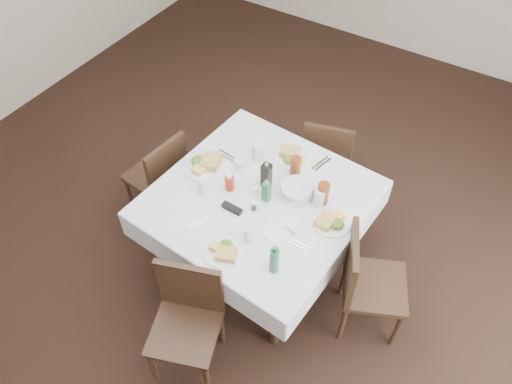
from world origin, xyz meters
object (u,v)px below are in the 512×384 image
Objects in this scene: water_w at (204,186)px; green_bottle at (274,260)px; oil_cruet_dark at (266,174)px; chair_north at (327,153)px; chair_south at (188,314)px; bread_basket at (297,191)px; water_n at (257,152)px; ketchup_bottle at (229,182)px; coffee_mug at (239,165)px; water_s at (249,235)px; dining_table at (259,204)px; chair_west at (161,173)px; chair_east at (363,279)px; water_e at (319,198)px; oil_cruet_green at (266,191)px.

green_bottle reaches higher than water_w.
green_bottle is at bearing -55.06° from oil_cruet_dark.
chair_north is 1.78m from chair_south.
chair_south is at bearing -100.85° from bread_basket.
water_n is 0.49m from water_w.
water_w is at bearing 158.60° from green_bottle.
ketchup_bottle is at bearing -107.68° from chair_north.
water_n is 0.34m from ketchup_bottle.
coffee_mug is 0.49× the size of green_bottle.
coffee_mug is at bearing 105.00° from chair_south.
green_bottle is (0.24, -0.10, 0.04)m from water_s.
water_n reaches higher than water_s.
oil_cruet_dark is (-0.02, 0.11, 0.19)m from dining_table.
chair_north is 1.45m from green_bottle.
bread_basket is 2.18× the size of coffee_mug.
bread_basket is 0.46m from ketchup_bottle.
chair_west is at bearing 160.46° from green_bottle.
green_bottle reaches higher than bread_basket.
chair_west is 0.70m from water_w.
chair_east is 1.16m from coffee_mug.
chair_south is 1.23m from water_n.
oil_cruet_dark is at bearing -174.69° from water_e.
chair_north is 7.23× the size of water_s.
coffee_mug is at bearing 179.46° from bread_basket.
chair_north is at bearing 87.33° from chair_south.
chair_north is 1.22m from water_w.
green_bottle is at bearing -49.99° from dining_table.
water_n is at bearing 21.93° from chair_west.
oil_cruet_green is at bearing -155.08° from water_e.
water_e is at bearing 156.07° from chair_east.
oil_cruet_green reaches higher than water_n.
chair_west is 3.43× the size of bread_basket.
green_bottle reaches higher than water_e.
chair_south and water_s have the same top height.
oil_cruet_dark is at bearing 124.94° from green_bottle.
chair_north is at bearing 87.43° from oil_cruet_green.
chair_south is 5.86× the size of water_n.
chair_north is 0.90m from coffee_mug.
water_w is 0.55× the size of oil_cruet_dark.
oil_cruet_green is (-0.78, 0.06, 0.35)m from chair_east.
chair_south is 1.05m from oil_cruet_dark.
chair_east is at bearing -0.60° from ketchup_bottle.
dining_table is 0.86m from chair_east.
coffee_mug is (-0.25, 0.04, -0.07)m from oil_cruet_dark.
green_bottle is (0.40, -0.57, -0.01)m from oil_cruet_dark.
chair_west is 1.16m from water_s.
water_n is 1.09× the size of water_w.
water_w is at bearing -174.44° from chair_east.
green_bottle is (0.72, -0.28, 0.03)m from water_w.
oil_cruet_dark is at bearing 38.93° from ketchup_bottle.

